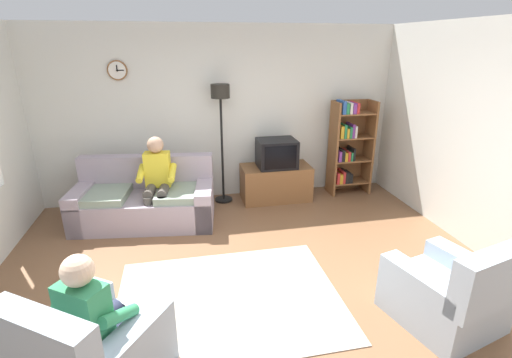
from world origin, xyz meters
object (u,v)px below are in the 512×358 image
armchair_near_window (93,356)px  armchair_near_bookshelf (448,294)px  couch (145,201)px  floor_lamp (221,111)px  tv (277,153)px  tv_stand (276,183)px  person_on_couch (157,177)px  person_in_left_armchair (96,313)px  bookshelf (348,146)px

armchair_near_window → armchair_near_bookshelf: (2.99, 0.10, 0.00)m
couch → floor_lamp: 1.72m
floor_lamp → tv: bearing=-8.3°
couch → armchair_near_window: same height
tv_stand → person_on_couch: 1.94m
tv_stand → couch: bearing=-167.8°
person_on_couch → couch: bearing=151.4°
tv → person_in_left_armchair: person_in_left_armchair is taller
tv_stand → person_on_couch: bearing=-163.3°
person_on_couch → tv: bearing=16.0°
person_in_left_armchair → armchair_near_bookshelf: bearing=0.4°
armchair_near_bookshelf → person_on_couch: person_on_couch is taller
couch → tv: 2.11m
armchair_near_bookshelf → armchair_near_window: bearing=-178.2°
person_in_left_armchair → couch: bearing=87.4°
tv_stand → bookshelf: size_ratio=0.70×
bookshelf → floor_lamp: floor_lamp is taller
tv_stand → bookshelf: bearing=3.1°
tv → bookshelf: 1.25m
tv_stand → tv: (-0.00, -0.02, 0.50)m
floor_lamp → armchair_near_window: size_ratio=1.57×
person_on_couch → person_in_left_armchair: person_on_couch is taller
armchair_near_window → tv: bearing=55.4°
tv_stand → tv: size_ratio=1.83×
person_on_couch → bookshelf: bearing=11.3°
bookshelf → person_in_left_armchair: (-3.38, -3.19, -0.21)m
couch → person_on_couch: (0.20, -0.11, 0.39)m
bookshelf → person_on_couch: bearing=-168.7°
tv_stand → floor_lamp: 1.45m
tv_stand → tv: tv is taller
floor_lamp → person_on_couch: (-0.97, -0.65, -0.75)m
person_on_couch → tv_stand: bearing=16.7°
bookshelf → person_in_left_armchair: bookshelf is taller
couch → bookshelf: size_ratio=1.27×
tv_stand → armchair_near_window: (-2.19, -3.19, 0.01)m
couch → tv: bearing=11.6°
armchair_near_bookshelf → person_on_couch: bearing=135.7°
tv_stand → armchair_near_bookshelf: size_ratio=1.05×
armchair_near_bookshelf → bookshelf: bearing=82.0°
couch → tv: size_ratio=3.33×
tv → person_on_couch: person_on_couch is taller
couch → person_on_couch: 0.45m
floor_lamp → couch: bearing=-155.4°
armchair_near_bookshelf → person_in_left_armchair: (-2.94, -0.02, 0.32)m
tv → floor_lamp: floor_lamp is taller
armchair_near_bookshelf → tv: bearing=104.6°
person_in_left_armchair → tv_stand: bearing=55.6°
floor_lamp → armchair_near_bookshelf: (1.65, -3.20, -1.16)m
person_on_couch → person_in_left_armchair: (-0.32, -2.57, -0.09)m
person_on_couch → person_in_left_armchair: bearing=-97.1°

